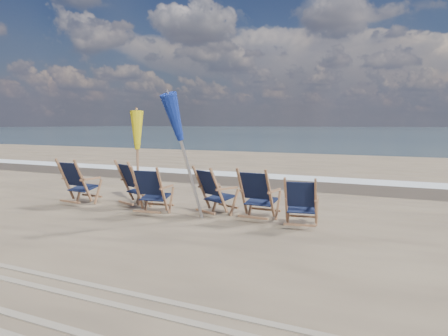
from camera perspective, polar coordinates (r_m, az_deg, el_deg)
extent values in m
plane|color=#344D57|center=(133.83, 24.98, 4.51)|extent=(400.00, 400.00, 0.00)
cube|color=silver|center=(14.73, 10.69, -1.32)|extent=(200.00, 1.40, 0.01)
cube|color=#42362A|center=(13.30, 8.92, -2.05)|extent=(200.00, 2.60, 0.00)
cylinder|color=#916141|center=(9.86, -11.22, 1.22)|extent=(0.06, 0.06, 2.07)
cone|color=yellow|center=(9.83, -11.29, 4.48)|extent=(0.30, 0.30, 0.85)
cylinder|color=#A5A5AD|center=(7.98, -4.83, 1.60)|extent=(0.06, 0.06, 2.45)
cone|color=navy|center=(7.96, -4.88, 6.99)|extent=(0.30, 0.30, 0.85)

